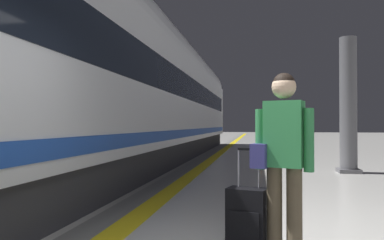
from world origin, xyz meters
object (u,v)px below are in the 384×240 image
(high_speed_train, at_px, (108,76))
(platform_pillar, at_px, (348,108))
(waste_bin, at_px, (293,144))
(rolling_suitcase_foreground, at_px, (247,218))
(duffel_bag_near, at_px, (271,149))
(traveller_foreground, at_px, (282,151))
(passenger_near, at_px, (264,131))

(high_speed_train, bearing_deg, platform_pillar, 15.11)
(waste_bin, bearing_deg, high_speed_train, -125.15)
(rolling_suitcase_foreground, distance_m, duffel_bag_near, 13.81)
(high_speed_train, xyz_separation_m, duffel_bag_near, (4.32, 8.78, -2.35))
(high_speed_train, relative_size, duffel_bag_near, 74.49)
(traveller_foreground, height_order, waste_bin, traveller_foreground)
(passenger_near, distance_m, platform_pillar, 7.75)
(duffel_bag_near, bearing_deg, platform_pillar, -76.12)
(platform_pillar, bearing_deg, rolling_suitcase_foreground, -110.54)
(high_speed_train, bearing_deg, rolling_suitcase_foreground, -54.33)
(rolling_suitcase_foreground, xyz_separation_m, waste_bin, (1.61, 12.39, 0.10))
(traveller_foreground, relative_size, platform_pillar, 0.49)
(high_speed_train, relative_size, waste_bin, 36.02)
(traveller_foreground, xyz_separation_m, waste_bin, (1.27, 12.49, -0.56))
(traveller_foreground, height_order, passenger_near, traveller_foreground)
(waste_bin, bearing_deg, rolling_suitcase_foreground, -97.39)
(passenger_near, relative_size, waste_bin, 1.77)
(passenger_near, bearing_deg, waste_bin, -54.65)
(passenger_near, relative_size, duffel_bag_near, 3.65)
(platform_pillar, bearing_deg, high_speed_train, -164.89)
(platform_pillar, height_order, waste_bin, platform_pillar)
(passenger_near, bearing_deg, traveller_foreground, -90.32)
(rolling_suitcase_foreground, xyz_separation_m, duffel_bag_near, (0.73, 13.79, -0.20))
(high_speed_train, height_order, waste_bin, high_speed_train)
(rolling_suitcase_foreground, height_order, passenger_near, passenger_near)
(high_speed_train, height_order, passenger_near, high_speed_train)
(duffel_bag_near, bearing_deg, high_speed_train, -116.21)
(duffel_bag_near, height_order, waste_bin, waste_bin)
(high_speed_train, bearing_deg, duffel_bag_near, 63.79)
(duffel_bag_near, xyz_separation_m, platform_pillar, (1.76, -7.14, 1.57))
(platform_pillar, distance_m, waste_bin, 5.95)
(high_speed_train, xyz_separation_m, passenger_near, (4.01, 9.07, -1.55))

